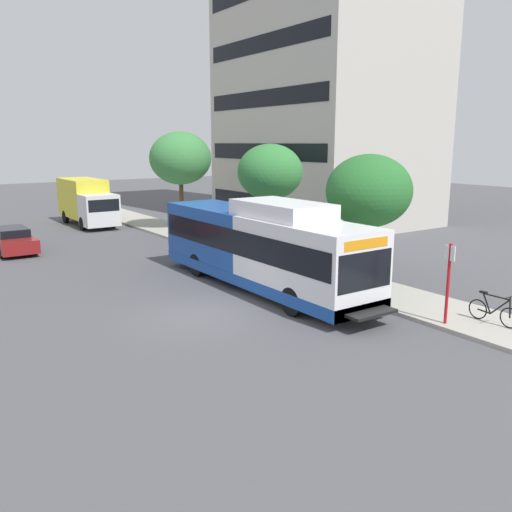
{
  "coord_description": "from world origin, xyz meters",
  "views": [
    {
      "loc": [
        -8.39,
        -15.51,
        5.81
      ],
      "look_at": [
        2.87,
        0.77,
        1.6
      ],
      "focal_mm": 37.5,
      "sensor_mm": 36.0,
      "label": 1
    }
  ],
  "objects": [
    {
      "name": "bus_stop_sign_pole",
      "position": [
        5.85,
        -5.56,
        1.65
      ],
      "size": [
        0.1,
        0.36,
        2.6
      ],
      "color": "red",
      "rests_on": "sidewalk_curb"
    },
    {
      "name": "street_tree_far_block",
      "position": [
        7.77,
        16.59,
        4.8
      ],
      "size": [
        4.04,
        4.04,
        6.39
      ],
      "color": "#4C3823",
      "rests_on": "sidewalk_curb"
    },
    {
      "name": "box_truck_background",
      "position": [
        3.31,
        22.67,
        1.74
      ],
      "size": [
        2.32,
        7.01,
        3.25
      ],
      "color": "silver",
      "rests_on": "ground"
    },
    {
      "name": "sidewalk_curb",
      "position": [
        7.0,
        6.0,
        0.07
      ],
      "size": [
        3.0,
        56.0,
        0.14
      ],
      "primitive_type": "cube",
      "color": "#A8A399",
      "rests_on": "ground"
    },
    {
      "name": "transit_bus",
      "position": [
        3.73,
        1.69,
        1.7
      ],
      "size": [
        2.58,
        12.25,
        3.65
      ],
      "color": "white",
      "rests_on": "ground"
    },
    {
      "name": "street_tree_near_stop",
      "position": [
        7.75,
        -0.23,
        3.88
      ],
      "size": [
        3.49,
        3.49,
        5.23
      ],
      "color": "#4C3823",
      "rests_on": "sidewalk_curb"
    },
    {
      "name": "parked_car_far_lane",
      "position": [
        -3.07,
        15.29,
        0.66
      ],
      "size": [
        1.8,
        4.5,
        1.33
      ],
      "color": "maroon",
      "rests_on": "ground"
    },
    {
      "name": "bicycle_parked",
      "position": [
        7.11,
        -6.43,
        0.56
      ],
      "size": [
        0.52,
        1.76,
        1.02
      ],
      "color": "black",
      "rests_on": "sidewalk_curb"
    },
    {
      "name": "street_tree_mid_block",
      "position": [
        8.13,
        7.1,
        4.3
      ],
      "size": [
        3.39,
        3.39,
        5.62
      ],
      "color": "#4C3823",
      "rests_on": "sidewalk_curb"
    },
    {
      "name": "ground_plane",
      "position": [
        0.0,
        8.0,
        0.0
      ],
      "size": [
        120.0,
        120.0,
        0.0
      ],
      "primitive_type": "plane",
      "color": "#4C4C51"
    }
  ]
}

